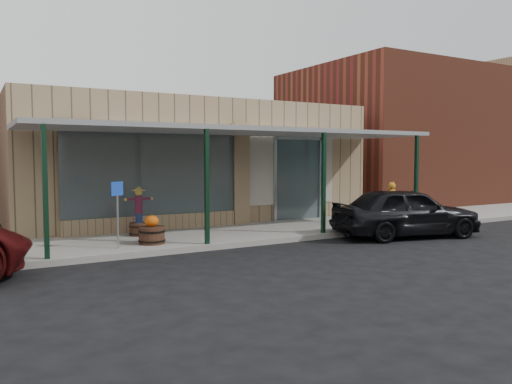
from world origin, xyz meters
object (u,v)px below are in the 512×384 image
barrel_scarecrow (139,219)px  barrel_pumpkin (152,233)px  parked_sedan (406,212)px  handicap_sign (117,206)px

barrel_scarecrow → barrel_pumpkin: 1.46m
barrel_scarecrow → parked_sedan: size_ratio=0.30×
barrel_pumpkin → handicap_sign: (-0.89, -0.22, 0.75)m
barrel_pumpkin → parked_sedan: parked_sedan is taller
barrel_scarecrow → handicap_sign: 2.02m
barrel_scarecrow → barrel_pumpkin: size_ratio=1.79×
parked_sedan → handicap_sign: bearing=92.0°
barrel_pumpkin → barrel_scarecrow: bearing=85.5°
barrel_pumpkin → parked_sedan: bearing=-14.0°
handicap_sign → parked_sedan: 8.01m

